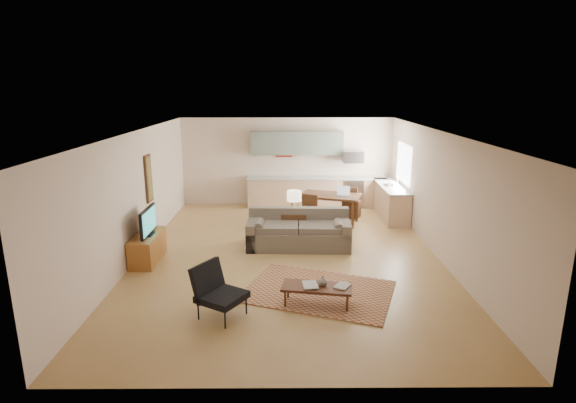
{
  "coord_description": "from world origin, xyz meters",
  "views": [
    {
      "loc": [
        -0.06,
        -9.29,
        3.61
      ],
      "look_at": [
        0.0,
        0.3,
        1.15
      ],
      "focal_mm": 28.0,
      "sensor_mm": 36.0,
      "label": 1
    }
  ],
  "objects_px": {
    "armchair": "(222,292)",
    "tv_credenza": "(148,248)",
    "sofa": "(299,229)",
    "dining_table": "(330,209)",
    "console_table": "(294,227)",
    "coffee_table": "(317,296)"
  },
  "relations": [
    {
      "from": "armchair",
      "to": "tv_credenza",
      "type": "relative_size",
      "value": 0.69
    },
    {
      "from": "armchair",
      "to": "tv_credenza",
      "type": "height_order",
      "value": "armchair"
    },
    {
      "from": "armchair",
      "to": "sofa",
      "type": "bearing_deg",
      "value": 9.59
    },
    {
      "from": "tv_credenza",
      "to": "dining_table",
      "type": "height_order",
      "value": "dining_table"
    },
    {
      "from": "sofa",
      "to": "console_table",
      "type": "relative_size",
      "value": 3.52
    },
    {
      "from": "sofa",
      "to": "tv_credenza",
      "type": "bearing_deg",
      "value": -164.26
    },
    {
      "from": "coffee_table",
      "to": "tv_credenza",
      "type": "relative_size",
      "value": 0.94
    },
    {
      "from": "armchair",
      "to": "dining_table",
      "type": "xyz_separation_m",
      "value": [
        2.24,
        5.17,
        -0.04
      ]
    },
    {
      "from": "sofa",
      "to": "console_table",
      "type": "distance_m",
      "value": 0.46
    },
    {
      "from": "console_table",
      "to": "dining_table",
      "type": "relative_size",
      "value": 0.45
    },
    {
      "from": "armchair",
      "to": "console_table",
      "type": "relative_size",
      "value": 1.25
    },
    {
      "from": "coffee_table",
      "to": "tv_credenza",
      "type": "bearing_deg",
      "value": 158.56
    },
    {
      "from": "sofa",
      "to": "coffee_table",
      "type": "distance_m",
      "value": 2.88
    },
    {
      "from": "coffee_table",
      "to": "dining_table",
      "type": "xyz_separation_m",
      "value": [
        0.69,
        4.79,
        0.22
      ]
    },
    {
      "from": "sofa",
      "to": "dining_table",
      "type": "height_order",
      "value": "sofa"
    },
    {
      "from": "armchair",
      "to": "tv_credenza",
      "type": "distance_m",
      "value": 3.1
    },
    {
      "from": "coffee_table",
      "to": "armchair",
      "type": "relative_size",
      "value": 1.36
    },
    {
      "from": "sofa",
      "to": "tv_credenza",
      "type": "xyz_separation_m",
      "value": [
        -3.23,
        -0.81,
        -0.14
      ]
    },
    {
      "from": "armchair",
      "to": "dining_table",
      "type": "bearing_deg",
      "value": 8.31
    },
    {
      "from": "sofa",
      "to": "armchair",
      "type": "distance_m",
      "value": 3.5
    },
    {
      "from": "coffee_table",
      "to": "dining_table",
      "type": "height_order",
      "value": "dining_table"
    },
    {
      "from": "sofa",
      "to": "dining_table",
      "type": "relative_size",
      "value": 1.57
    }
  ]
}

